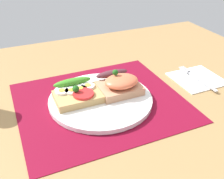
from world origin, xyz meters
TOP-DOWN VIEW (x-y plane):
  - ground_plane at (0.00, 0.00)cm, footprint 120.00×90.00cm
  - placemat at (0.00, 0.00)cm, footprint 38.93×34.39cm
  - plate at (0.00, 0.00)cm, footprint 24.74×24.74cm
  - sandwich_egg_tomato at (-5.16, 1.94)cm, footprint 10.68×9.11cm
  - sandwich_salmon at (5.32, 1.01)cm, footprint 10.11×9.68cm
  - napkin at (28.81, -0.15)cm, footprint 12.84×12.35cm
  - fork at (28.31, -0.12)cm, footprint 1.62×15.18cm

SIDE VIEW (x-z plane):
  - ground_plane at x=0.00cm, z-range -3.20..0.00cm
  - placemat at x=0.00cm, z-range 0.00..0.30cm
  - napkin at x=28.81cm, z-range 0.00..0.60cm
  - fork at x=28.31cm, z-range 0.60..0.92cm
  - plate at x=0.00cm, z-range 0.30..1.37cm
  - sandwich_egg_tomato at x=-5.16cm, z-range 0.80..4.74cm
  - sandwich_salmon at x=5.32cm, z-range 0.54..6.45cm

